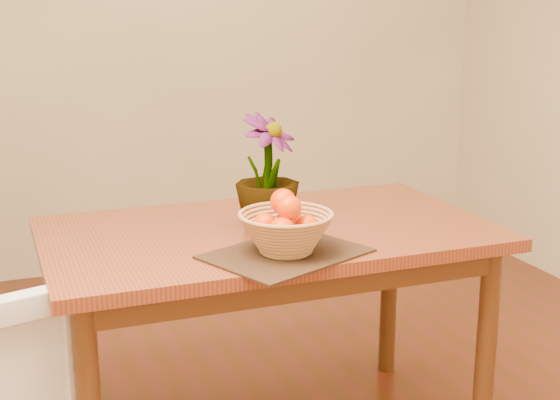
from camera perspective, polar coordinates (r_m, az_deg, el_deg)
name	(u,v)px	position (r m, az deg, el deg)	size (l,w,h in m)	color
wall_back	(141,19)	(4.25, -10.16, 12.87)	(4.00, 0.02, 2.70)	#FBEABF
table	(269,254)	(2.49, -0.83, -3.98)	(1.40, 0.80, 0.75)	brown
placemat	(286,254)	(2.20, 0.43, -3.95)	(0.42, 0.32, 0.01)	#312011
wicker_basket	(286,234)	(2.19, 0.44, -2.53)	(0.27, 0.27, 0.11)	tan
orange_pile	(286,219)	(2.17, 0.43, -1.38)	(0.17, 0.18, 0.13)	#FF3204
potted_plant	(267,172)	(2.42, -0.93, 2.07)	(0.20, 0.20, 0.36)	#184814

